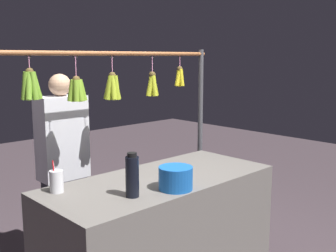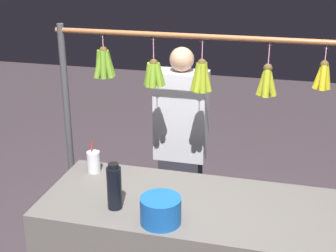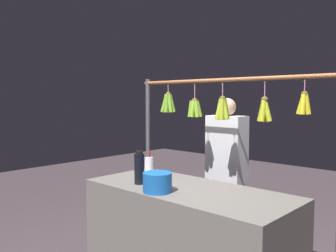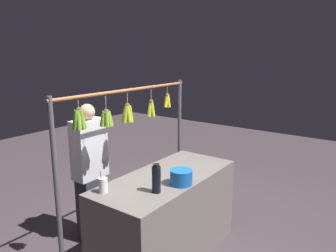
{
  "view_description": "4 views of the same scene",
  "coord_description": "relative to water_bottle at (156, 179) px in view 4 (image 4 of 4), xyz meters",
  "views": [
    {
      "loc": [
        1.79,
        1.94,
        1.7
      ],
      "look_at": [
        -0.07,
        0.0,
        1.24
      ],
      "focal_mm": 43.36,
      "sensor_mm": 36.0,
      "label": 1
    },
    {
      "loc": [
        -0.47,
        2.27,
        2.24
      ],
      "look_at": [
        0.11,
        0.0,
        1.33
      ],
      "focal_mm": 50.78,
      "sensor_mm": 36.0,
      "label": 2
    },
    {
      "loc": [
        -1.71,
        2.05,
        1.57
      ],
      "look_at": [
        0.21,
        0.0,
        1.35
      ],
      "focal_mm": 38.42,
      "sensor_mm": 36.0,
      "label": 3
    },
    {
      "loc": [
        2.49,
        1.84,
        2.11
      ],
      "look_at": [
        -0.02,
        0.0,
        1.4
      ],
      "focal_mm": 34.99,
      "sensor_mm": 36.0,
      "label": 4
    }
  ],
  "objects": [
    {
      "name": "market_counter",
      "position": [
        -0.37,
        -0.16,
        -0.57
      ],
      "size": [
        1.63,
        0.72,
        0.89
      ],
      "primitive_type": "cube",
      "color": "#66605B",
      "rests_on": "ground"
    },
    {
      "name": "display_rack",
      "position": [
        -0.32,
        -0.64,
        0.26
      ],
      "size": [
        1.94,
        0.15,
        1.76
      ],
      "color": "#4C4C51",
      "rests_on": "ground"
    },
    {
      "name": "water_bottle",
      "position": [
        0.0,
        0.0,
        0.0
      ],
      "size": [
        0.08,
        0.08,
        0.26
      ],
      "color": "black",
      "rests_on": "market_counter"
    },
    {
      "name": "blue_bucket",
      "position": [
        -0.28,
        0.08,
        -0.05
      ],
      "size": [
        0.21,
        0.21,
        0.14
      ],
      "primitive_type": "cylinder",
      "color": "blue",
      "rests_on": "market_counter"
    },
    {
      "name": "drink_cup",
      "position": [
        0.28,
        -0.38,
        -0.06
      ],
      "size": [
        0.08,
        0.08,
        0.2
      ],
      "color": "silver",
      "rests_on": "market_counter"
    },
    {
      "name": "vendor_person",
      "position": [
        -0.13,
        -1.03,
        -0.24
      ],
      "size": [
        0.37,
        0.2,
        1.57
      ],
      "color": "#2D2D38",
      "rests_on": "ground"
    }
  ]
}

